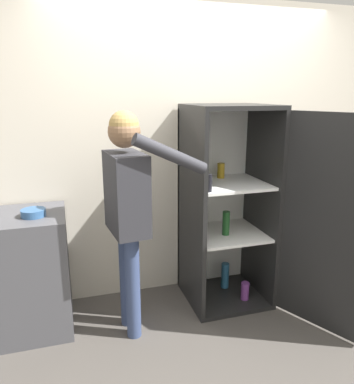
% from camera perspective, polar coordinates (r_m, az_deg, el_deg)
% --- Properties ---
extents(ground_plane, '(12.00, 12.00, 0.00)m').
position_cam_1_polar(ground_plane, '(3.01, 8.60, -21.63)').
color(ground_plane, '#4C4742').
extents(wall_back, '(7.00, 0.06, 2.55)m').
position_cam_1_polar(wall_back, '(3.37, 2.31, 6.22)').
color(wall_back, beige).
rests_on(wall_back, ground_plane).
extents(refrigerator, '(1.01, 1.26, 1.69)m').
position_cam_1_polar(refrigerator, '(3.17, 10.16, -2.75)').
color(refrigerator, black).
rests_on(refrigerator, ground_plane).
extents(person, '(0.67, 0.55, 1.67)m').
position_cam_1_polar(person, '(2.67, -7.51, -0.76)').
color(person, '#384770').
rests_on(person, ground_plane).
extents(counter, '(0.80, 0.59, 0.93)m').
position_cam_1_polar(counter, '(3.13, -23.57, -11.44)').
color(counter, '#4C4C51').
rests_on(counter, ground_plane).
extents(bowl, '(0.17, 0.17, 0.05)m').
position_cam_1_polar(bowl, '(2.87, -21.05, -2.98)').
color(bowl, '#335B8E').
rests_on(bowl, counter).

